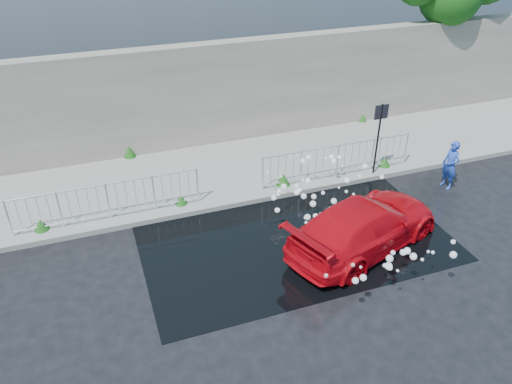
# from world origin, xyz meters

# --- Properties ---
(ground) EXTENTS (90.00, 90.00, 0.00)m
(ground) POSITION_xyz_m (0.00, 0.00, 0.00)
(ground) COLOR black
(ground) RESTS_ON ground
(pavement) EXTENTS (30.00, 4.00, 0.15)m
(pavement) POSITION_xyz_m (0.00, 5.00, 0.07)
(pavement) COLOR gray
(pavement) RESTS_ON ground
(curb) EXTENTS (30.00, 0.25, 0.16)m
(curb) POSITION_xyz_m (0.00, 3.00, 0.08)
(curb) COLOR gray
(curb) RESTS_ON ground
(retaining_wall) EXTENTS (30.00, 0.60, 3.50)m
(retaining_wall) POSITION_xyz_m (0.00, 7.20, 1.90)
(retaining_wall) COLOR #6C655B
(retaining_wall) RESTS_ON pavement
(puddle) EXTENTS (8.00, 5.00, 0.01)m
(puddle) POSITION_xyz_m (0.50, 1.00, 0.01)
(puddle) COLOR black
(puddle) RESTS_ON ground
(sign_post) EXTENTS (0.45, 0.06, 2.50)m
(sign_post) POSITION_xyz_m (4.20, 3.10, 1.72)
(sign_post) COLOR black
(sign_post) RESTS_ON ground
(railing_left) EXTENTS (5.05, 0.05, 1.10)m
(railing_left) POSITION_xyz_m (-4.00, 3.35, 0.74)
(railing_left) COLOR silver
(railing_left) RESTS_ON pavement
(railing_right) EXTENTS (5.05, 0.05, 1.10)m
(railing_right) POSITION_xyz_m (3.00, 3.35, 0.74)
(railing_right) COLOR silver
(railing_right) RESTS_ON pavement
(weeds) EXTENTS (12.17, 3.93, 0.40)m
(weeds) POSITION_xyz_m (-0.27, 4.54, 0.32)
(weeds) COLOR #1C4913
(weeds) RESTS_ON pavement
(water_spray) EXTENTS (3.59, 5.46, 0.97)m
(water_spray) POSITION_xyz_m (1.71, 0.83, 0.71)
(water_spray) COLOR white
(water_spray) RESTS_ON ground
(red_car) EXTENTS (4.89, 3.26, 1.32)m
(red_car) POSITION_xyz_m (2.04, 0.04, 0.66)
(red_car) COLOR red
(red_car) RESTS_ON ground
(person) EXTENTS (0.44, 0.61, 1.54)m
(person) POSITION_xyz_m (6.04, 1.80, 0.77)
(person) COLOR #2444B5
(person) RESTS_ON ground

